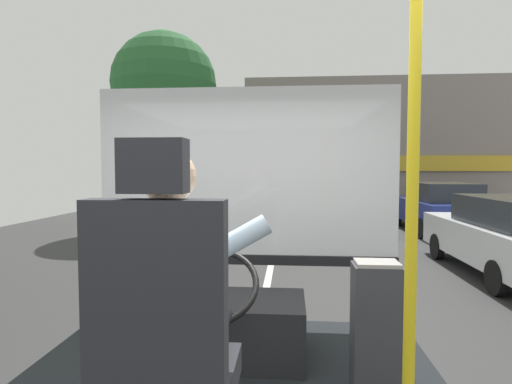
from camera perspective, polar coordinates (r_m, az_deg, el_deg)
The scene contains 11 objects.
ground at distance 10.81m, azimuth 2.69°, elevation -6.99°, with size 18.00×44.00×0.06m.
driver_seat at distance 1.65m, azimuth -12.31°, elevation -20.94°, with size 0.48×0.48×1.37m.
bus_driver at distance 1.67m, azimuth -11.30°, elevation -12.68°, with size 0.76×0.57×0.84m.
steering_console at distance 2.93m, azimuth -4.64°, elevation -17.80°, with size 1.10×1.01×0.80m.
handrail_pole at distance 1.62m, azimuth 20.56°, elevation -4.47°, with size 0.04×0.04×2.13m.
fare_box at distance 2.53m, azimuth 16.11°, elevation -17.61°, with size 0.26×0.20×0.76m.
windshield_panel at distance 3.48m, azimuth -1.35°, elevation -0.53°, with size 2.50×0.08×1.48m.
street_tree at distance 13.95m, azimuth -12.47°, elevation 14.00°, with size 3.32×3.32×6.21m.
shop_building at distance 19.75m, azimuth 16.66°, elevation 5.67°, with size 11.83×4.93×5.56m.
parked_car_blue at distance 13.50m, azimuth 23.86°, elevation -1.86°, with size 1.87×4.17×1.48m.
parked_car_black at distance 19.14m, azimuth 17.35°, elevation -0.73°, with size 1.95×4.05×1.20m.
Camera 1 is at (0.37, -1.83, 1.89)m, focal length 29.16 mm.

